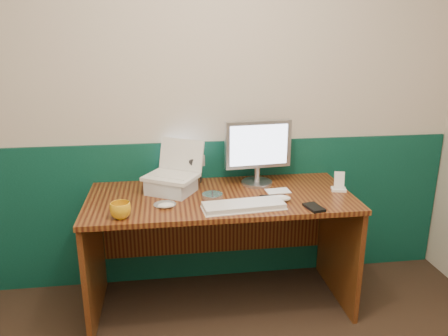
{
  "coord_description": "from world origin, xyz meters",
  "views": [
    {
      "loc": [
        -0.23,
        -1.07,
        1.69
      ],
      "look_at": [
        0.09,
        1.23,
        0.97
      ],
      "focal_mm": 35.0,
      "sensor_mm": 36.0,
      "label": 1
    }
  ],
  "objects": [
    {
      "name": "laptop",
      "position": [
        -0.21,
        1.47,
        0.96
      ],
      "size": [
        0.37,
        0.35,
        0.25
      ],
      "primitive_type": null,
      "rotation": [
        0.0,
        0.0,
        -0.54
      ],
      "color": "silver",
      "rests_on": "laptop_riser"
    },
    {
      "name": "music_player",
      "position": [
        0.83,
        1.37,
        0.82
      ],
      "size": [
        0.07,
        0.05,
        0.11
      ],
      "primitive_type": "cube",
      "rotation": [
        -0.17,
        0.0,
        -0.26
      ],
      "color": "white",
      "rests_on": "dock"
    },
    {
      "name": "monitor",
      "position": [
        0.35,
        1.56,
        0.96
      ],
      "size": [
        0.43,
        0.16,
        0.42
      ],
      "primitive_type": null,
      "rotation": [
        0.0,
        0.0,
        0.09
      ],
      "color": "#ACABB0",
      "rests_on": "desk"
    },
    {
      "name": "back_wall",
      "position": [
        0.0,
        1.75,
        1.25
      ],
      "size": [
        3.5,
        0.04,
        2.5
      ],
      "primitive_type": "cube",
      "color": "beige",
      "rests_on": "ground"
    },
    {
      "name": "dock",
      "position": [
        0.83,
        1.37,
        0.76
      ],
      "size": [
        0.1,
        0.09,
        0.02
      ],
      "primitive_type": "cube",
      "rotation": [
        0.0,
        0.0,
        -0.26
      ],
      "color": "white",
      "rests_on": "desk"
    },
    {
      "name": "mug",
      "position": [
        -0.48,
        1.12,
        0.79
      ],
      "size": [
        0.14,
        0.14,
        0.09
      ],
      "primitive_type": "imported",
      "rotation": [
        0.0,
        0.0,
        0.31
      ],
      "color": "orange",
      "rests_on": "desk"
    },
    {
      "name": "pda",
      "position": [
        0.58,
        1.1,
        0.76
      ],
      "size": [
        0.1,
        0.14,
        0.02
      ],
      "primitive_type": "cube",
      "rotation": [
        0.0,
        0.0,
        0.21
      ],
      "color": "black",
      "rests_on": "desk"
    },
    {
      "name": "mouse_right",
      "position": [
        0.42,
        1.24,
        0.77
      ],
      "size": [
        0.12,
        0.08,
        0.04
      ],
      "primitive_type": "ellipsoid",
      "rotation": [
        0.0,
        0.0,
        -0.16
      ],
      "color": "white",
      "rests_on": "desk"
    },
    {
      "name": "mouse_left",
      "position": [
        -0.24,
        1.22,
        0.77
      ],
      "size": [
        0.1,
        0.06,
        0.03
      ],
      "primitive_type": "ellipsoid",
      "rotation": [
        0.0,
        0.0,
        0.09
      ],
      "color": "silver",
      "rests_on": "desk"
    },
    {
      "name": "papers",
      "position": [
        0.45,
        1.4,
        0.75
      ],
      "size": [
        0.15,
        0.11,
        0.0
      ],
      "primitive_type": "cube",
      "rotation": [
        0.0,
        0.0,
        0.07
      ],
      "color": "silver",
      "rests_on": "desk"
    },
    {
      "name": "cd_spindle",
      "position": [
        0.03,
        1.35,
        0.76
      ],
      "size": [
        0.12,
        0.12,
        0.03
      ],
      "primitive_type": "cylinder",
      "color": "silver",
      "rests_on": "desk"
    },
    {
      "name": "cd_loose_a",
      "position": [
        -0.25,
        1.28,
        0.75
      ],
      "size": [
        0.13,
        0.13,
        0.0
      ],
      "primitive_type": "cylinder",
      "color": "silver",
      "rests_on": "desk"
    },
    {
      "name": "camcorder",
      "position": [
        -0.04,
        1.61,
        0.86
      ],
      "size": [
        0.14,
        0.17,
        0.21
      ],
      "primitive_type": null,
      "rotation": [
        0.0,
        0.0,
        0.42
      ],
      "color": "#A4A4A8",
      "rests_on": "desk"
    },
    {
      "name": "keyboard",
      "position": [
        0.19,
        1.16,
        0.76
      ],
      "size": [
        0.47,
        0.19,
        0.03
      ],
      "primitive_type": "cube",
      "rotation": [
        0.0,
        0.0,
        0.09
      ],
      "color": "silver",
      "rests_on": "desk"
    },
    {
      "name": "desk",
      "position": [
        0.09,
        1.38,
        0.38
      ],
      "size": [
        1.6,
        0.7,
        0.75
      ],
      "primitive_type": "cube",
      "color": "#361309",
      "rests_on": "ground"
    },
    {
      "name": "wainscot",
      "position": [
        0.0,
        1.74,
        0.5
      ],
      "size": [
        3.48,
        0.02,
        1.0
      ],
      "primitive_type": "cube",
      "color": "#073127",
      "rests_on": "ground"
    },
    {
      "name": "pen",
      "position": [
        0.39,
        1.33,
        0.75
      ],
      "size": [
        0.16,
        0.02,
        0.01
      ],
      "primitive_type": "cylinder",
      "rotation": [
        0.0,
        1.57,
        -0.08
      ],
      "color": "black",
      "rests_on": "desk"
    },
    {
      "name": "laptop_riser",
      "position": [
        -0.21,
        1.47,
        0.79
      ],
      "size": [
        0.34,
        0.32,
        0.09
      ],
      "primitive_type": "cube",
      "rotation": [
        0.0,
        0.0,
        -0.54
      ],
      "color": "silver",
      "rests_on": "desk"
    }
  ]
}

